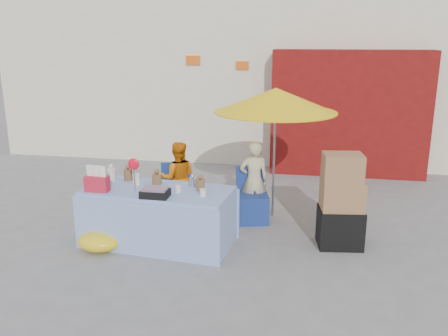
% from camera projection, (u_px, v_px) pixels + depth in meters
% --- Properties ---
extents(ground, '(80.00, 80.00, 0.00)m').
position_uv_depth(ground, '(200.00, 247.00, 6.62)').
color(ground, slate).
rests_on(ground, ground).
extents(backdrop, '(14.00, 8.00, 7.80)m').
position_uv_depth(backdrop, '(282.00, 27.00, 12.83)').
color(backdrop, silver).
rests_on(backdrop, ground).
extents(market_table, '(2.18, 1.18, 1.26)m').
position_uv_depth(market_table, '(158.00, 215.00, 6.67)').
color(market_table, '#92AFEA').
rests_on(market_table, ground).
extents(chair_left, '(0.58, 0.58, 0.85)m').
position_uv_depth(chair_left, '(176.00, 201.00, 7.74)').
color(chair_left, navy).
rests_on(chair_left, ground).
extents(chair_right, '(0.58, 0.58, 0.85)m').
position_uv_depth(chair_right, '(252.00, 206.00, 7.51)').
color(chair_right, navy).
rests_on(chair_right, ground).
extents(vendor_orange, '(0.69, 0.59, 1.21)m').
position_uv_depth(vendor_orange, '(178.00, 178.00, 7.77)').
color(vendor_orange, orange).
rests_on(vendor_orange, ground).
extents(vendor_beige, '(0.53, 0.41, 1.27)m').
position_uv_depth(vendor_beige, '(254.00, 180.00, 7.54)').
color(vendor_beige, '#C4B88A').
rests_on(vendor_beige, ground).
extents(umbrella, '(1.90, 1.90, 2.09)m').
position_uv_depth(umbrella, '(276.00, 101.00, 7.30)').
color(umbrella, gray).
rests_on(umbrella, ground).
extents(box_stack, '(0.66, 0.57, 1.33)m').
position_uv_depth(box_stack, '(341.00, 204.00, 6.52)').
color(box_stack, black).
rests_on(box_stack, ground).
extents(tarp_bundle, '(0.63, 0.52, 0.27)m').
position_uv_depth(tarp_bundle, '(100.00, 241.00, 6.50)').
color(tarp_bundle, yellow).
rests_on(tarp_bundle, ground).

